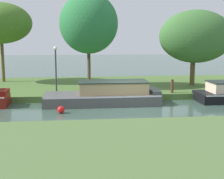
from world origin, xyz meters
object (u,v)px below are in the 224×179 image
at_px(slate_barge, 106,95).
at_px(channel_buoy, 61,110).
at_px(lamp_post, 56,64).
at_px(willow_tree_centre, 89,23).
at_px(willow_tree_right, 196,37).
at_px(mooring_post_near, 172,86).

bearing_deg(slate_barge, channel_buoy, -140.84).
relative_size(lamp_post, channel_buoy, 7.79).
xyz_separation_m(slate_barge, willow_tree_centre, (-0.83, 4.43, 4.46)).
relative_size(willow_tree_right, channel_buoy, 14.38).
xyz_separation_m(slate_barge, lamp_post, (-3.11, 2.08, 1.74)).
bearing_deg(willow_tree_centre, channel_buoy, -105.30).
height_order(willow_tree_centre, willow_tree_right, willow_tree_centre).
distance_m(willow_tree_right, mooring_post_near, 5.01).
xyz_separation_m(willow_tree_right, channel_buoy, (-9.74, -6.20, -3.91)).
bearing_deg(mooring_post_near, slate_barge, -164.40).
height_order(willow_tree_centre, mooring_post_near, willow_tree_centre).
xyz_separation_m(lamp_post, channel_buoy, (0.48, -4.22, -2.12)).
height_order(willow_tree_right, channel_buoy, willow_tree_right).
distance_m(willow_tree_centre, lamp_post, 4.26).
bearing_deg(lamp_post, willow_tree_right, 10.96).
distance_m(slate_barge, mooring_post_near, 4.71).
height_order(slate_barge, willow_tree_centre, willow_tree_centre).
relative_size(willow_tree_right, mooring_post_near, 6.33).
distance_m(lamp_post, mooring_post_near, 7.82).
bearing_deg(slate_barge, willow_tree_right, 29.70).
distance_m(willow_tree_centre, willow_tree_right, 8.00).
relative_size(lamp_post, mooring_post_near, 3.43).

